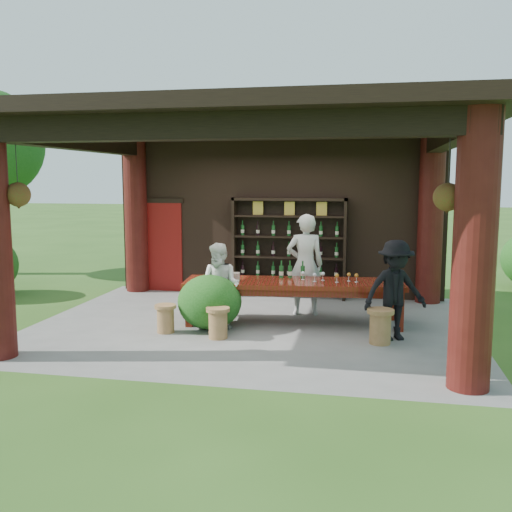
% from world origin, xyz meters
% --- Properties ---
extents(ground, '(90.00, 90.00, 0.00)m').
position_xyz_m(ground, '(0.00, 0.00, 0.00)').
color(ground, '#2D5119').
rests_on(ground, ground).
extents(pavilion, '(7.50, 6.00, 3.60)m').
position_xyz_m(pavilion, '(-0.01, 0.43, 2.13)').
color(pavilion, slate).
rests_on(pavilion, ground).
extents(wine_shelf, '(2.40, 0.36, 2.11)m').
position_xyz_m(wine_shelf, '(0.30, 2.45, 1.06)').
color(wine_shelf, black).
rests_on(wine_shelf, ground).
extents(tasting_table, '(3.84, 1.37, 0.75)m').
position_xyz_m(tasting_table, '(0.68, 0.29, 0.64)').
color(tasting_table, '#62210E').
rests_on(tasting_table, ground).
extents(stool_near_left, '(0.37, 0.37, 0.49)m').
position_xyz_m(stool_near_left, '(-0.35, -0.89, 0.26)').
color(stool_near_left, brown).
rests_on(stool_near_left, ground).
extents(stool_near_right, '(0.41, 0.41, 0.54)m').
position_xyz_m(stool_near_right, '(2.15, -0.69, 0.28)').
color(stool_near_right, brown).
rests_on(stool_near_right, ground).
extents(stool_far_left, '(0.35, 0.35, 0.46)m').
position_xyz_m(stool_far_left, '(-1.28, -0.73, 0.25)').
color(stool_far_left, brown).
rests_on(stool_far_left, ground).
extents(host, '(0.76, 0.59, 1.87)m').
position_xyz_m(host, '(0.80, 0.99, 0.93)').
color(host, beige).
rests_on(host, ground).
extents(guest_woman, '(0.78, 0.65, 1.44)m').
position_xyz_m(guest_woman, '(-0.48, -0.25, 0.72)').
color(guest_woman, white).
rests_on(guest_woman, ground).
extents(guest_man, '(1.16, 0.92, 1.57)m').
position_xyz_m(guest_man, '(2.36, -0.42, 0.78)').
color(guest_man, black).
rests_on(guest_man, ground).
extents(table_bottles, '(0.46, 0.11, 0.31)m').
position_xyz_m(table_bottles, '(0.60, 0.57, 0.90)').
color(table_bottles, '#194C1E').
rests_on(table_bottles, tasting_table).
extents(table_glasses, '(0.99, 0.22, 0.15)m').
position_xyz_m(table_glasses, '(1.31, 0.38, 0.82)').
color(table_glasses, silver).
rests_on(table_glasses, tasting_table).
extents(napkin_basket, '(0.28, 0.21, 0.14)m').
position_xyz_m(napkin_basket, '(-0.36, 0.09, 0.82)').
color(napkin_basket, '#BF6672').
rests_on(napkin_basket, tasting_table).
extents(shrubs, '(15.43, 8.79, 1.36)m').
position_xyz_m(shrubs, '(2.36, 1.25, 0.54)').
color(shrubs, '#194C14').
rests_on(shrubs, ground).
extents(trees, '(21.39, 9.81, 4.80)m').
position_xyz_m(trees, '(3.86, 1.53, 3.37)').
color(trees, '#3F2819').
rests_on(trees, ground).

